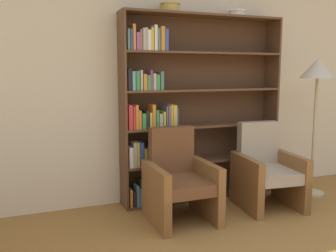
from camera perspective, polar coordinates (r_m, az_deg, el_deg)
wall_back at (r=4.63m, az=4.44°, el=6.43°), size 12.00×0.06×2.75m
bookshelf at (r=4.40m, az=2.87°, el=2.35°), size 1.98×0.30×2.17m
bowl_stoneware at (r=4.34m, az=0.32°, el=17.69°), size 0.23×0.23×0.10m
bowl_cream at (r=4.72m, az=10.50°, el=16.60°), size 0.21×0.21×0.08m
armchair_leather at (r=3.90m, az=1.73°, el=-8.49°), size 0.64×0.68×0.94m
armchair_cushioned at (r=4.42m, az=14.75°, el=-6.73°), size 0.71×0.75×0.94m
floor_lamp at (r=4.90m, az=21.81°, el=7.10°), size 0.43×0.43×1.68m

